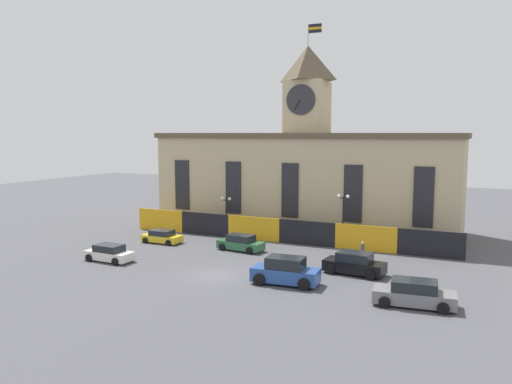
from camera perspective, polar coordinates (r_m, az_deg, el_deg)
ground_plane at (r=40.93m, az=-4.61°, el=-9.49°), size 160.00×160.00×0.00m
civic_building at (r=59.68m, az=5.79°, el=1.76°), size 35.52×11.40×23.91m
banner_fence at (r=52.52m, az=2.69°, el=-4.43°), size 36.22×0.12×2.51m
street_lamp_far_right at (r=55.85m, az=-3.44°, el=-1.73°), size 1.26×0.36×4.35m
street_lamp_center at (r=50.86m, az=9.93°, el=-1.95°), size 1.26×0.36×5.32m
car_white_taxi at (r=46.98m, az=-16.43°, el=-6.74°), size 4.55×2.23×1.50m
car_gray_pickup at (r=35.35m, az=17.63°, el=-11.06°), size 5.47×2.78×1.75m
car_blue_van at (r=38.41m, az=3.39°, el=-9.08°), size 5.23×2.68×2.10m
car_black_suv at (r=41.81m, az=11.18°, el=-8.07°), size 5.05×2.70×1.80m
car_yellow_coupe at (r=53.41m, az=-10.70°, el=-5.05°), size 4.21×2.15×1.35m
car_green_wagon at (r=49.10m, az=-1.76°, el=-5.86°), size 4.76×2.50×1.55m
pedestrian at (r=46.31m, az=12.07°, el=-6.51°), size 0.49×0.49×1.71m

